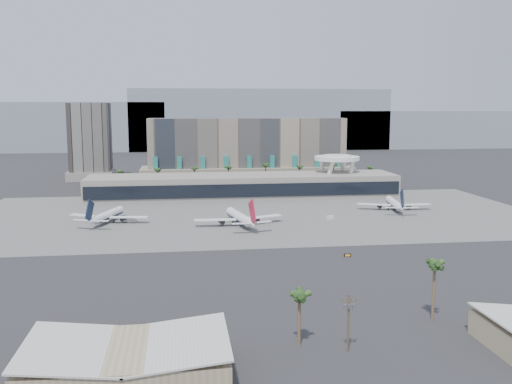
{
  "coord_description": "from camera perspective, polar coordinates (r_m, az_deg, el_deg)",
  "views": [
    {
      "loc": [
        -35.05,
        -201.83,
        48.87
      ],
      "look_at": [
        -2.31,
        40.0,
        12.67
      ],
      "focal_mm": 40.0,
      "sensor_mm": 36.0,
      "label": 1
    }
  ],
  "objects": [
    {
      "name": "near_palm_b",
      "position": [
        138.06,
        17.43,
        -7.58
      ],
      "size": [
        6.0,
        6.0,
        14.59
      ],
      "color": "brown",
      "rests_on": "ground"
    },
    {
      "name": "palm_row",
      "position": [
        351.47,
        -0.79,
        2.17
      ],
      "size": [
        157.8,
        2.8,
        13.1
      ],
      "color": "brown",
      "rests_on": "ground"
    },
    {
      "name": "airliner_right",
      "position": [
        281.77,
        13.69,
        -1.13
      ],
      "size": [
        35.13,
        36.43,
        12.64
      ],
      "rotation": [
        0.0,
        0.0,
        -0.16
      ],
      "color": "white",
      "rests_on": "ground"
    },
    {
      "name": "service_vehicle_a",
      "position": [
        251.91,
        -12.36,
        -2.71
      ],
      "size": [
        4.53,
        2.86,
        2.05
      ],
      "primitive_type": "cube",
      "rotation": [
        0.0,
        0.0,
        0.2
      ],
      "color": "white",
      "rests_on": "ground"
    },
    {
      "name": "airliner_left",
      "position": [
        252.12,
        -14.69,
        -2.28
      ],
      "size": [
        34.25,
        35.44,
        12.67
      ],
      "rotation": [
        0.0,
        0.0,
        -0.32
      ],
      "color": "white",
      "rests_on": "ground"
    },
    {
      "name": "utility_pole",
      "position": [
        118.38,
        9.24,
        -12.32
      ],
      "size": [
        3.2,
        0.85,
        12.0
      ],
      "color": "#4C3826",
      "rests_on": "ground"
    },
    {
      "name": "hotel",
      "position": [
        380.28,
        -0.88,
        3.6
      ],
      "size": [
        140.0,
        30.0,
        42.0
      ],
      "color": "gray",
      "rests_on": "ground"
    },
    {
      "name": "ground",
      "position": [
        210.6,
        2.09,
        -4.99
      ],
      "size": [
        900.0,
        900.0,
        0.0
      ],
      "primitive_type": "plane",
      "color": "#232326",
      "rests_on": "ground"
    },
    {
      "name": "near_palm_a",
      "position": [
        119.55,
        4.36,
        -10.99
      ],
      "size": [
        6.0,
        6.0,
        11.98
      ],
      "color": "brown",
      "rests_on": "ground"
    },
    {
      "name": "service_vehicle_b",
      "position": [
        254.36,
        7.42,
        -2.54
      ],
      "size": [
        3.39,
        2.67,
        1.53
      ],
      "primitive_type": "cube",
      "rotation": [
        0.0,
        0.0,
        0.37
      ],
      "color": "silver",
      "rests_on": "ground"
    },
    {
      "name": "apron_pad",
      "position": [
        263.77,
        0.06,
        -2.23
      ],
      "size": [
        260.0,
        130.0,
        0.06
      ],
      "primitive_type": "cube",
      "color": "#5B5B59",
      "rests_on": "ground"
    },
    {
      "name": "terminal",
      "position": [
        316.48,
        -1.28,
        0.74
      ],
      "size": [
        170.0,
        32.5,
        14.5
      ],
      "color": "gray",
      "rests_on": "ground"
    },
    {
      "name": "airliner_centre",
      "position": [
        238.63,
        -1.62,
        -2.54
      ],
      "size": [
        37.88,
        39.35,
        13.7
      ],
      "rotation": [
        0.0,
        0.0,
        0.19
      ],
      "color": "white",
      "rests_on": "ground"
    },
    {
      "name": "taxiway_sign",
      "position": [
        191.84,
        9.13,
        -6.27
      ],
      "size": [
        2.39,
        0.52,
        1.08
      ],
      "rotation": [
        0.0,
        0.0,
        -0.07
      ],
      "color": "black",
      "rests_on": "ground"
    },
    {
      "name": "saucer_structure",
      "position": [
        331.74,
        8.09,
        3.09
      ],
      "size": [
        26.0,
        26.0,
        21.89
      ],
      "color": "white",
      "rests_on": "ground"
    },
    {
      "name": "hangar_left",
      "position": [
        110.23,
        -12.69,
        -16.25
      ],
      "size": [
        36.65,
        22.6,
        7.55
      ],
      "color": "#9C8768",
      "rests_on": "ground"
    },
    {
      "name": "office_tower",
      "position": [
        407.1,
        -16.21,
        4.45
      ],
      "size": [
        30.0,
        30.0,
        52.0
      ],
      "color": "black",
      "rests_on": "ground"
    },
    {
      "name": "mountain_ridge",
      "position": [
        675.04,
        -2.38,
        6.82
      ],
      "size": [
        680.0,
        60.0,
        70.0
      ],
      "color": "gray",
      "rests_on": "ground"
    }
  ]
}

